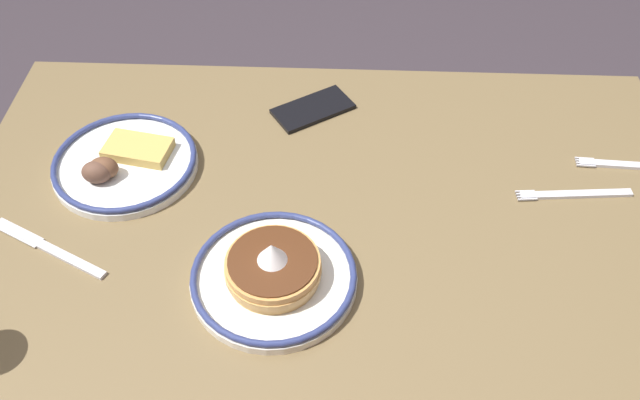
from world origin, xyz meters
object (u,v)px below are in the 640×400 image
(plate_center_pancakes, at_px, (273,274))
(butter_knife, at_px, (49,248))
(fork_far, at_px, (633,166))
(plate_near_main, at_px, (124,163))
(fork_near, at_px, (573,194))
(cell_phone, at_px, (313,109))

(plate_center_pancakes, xyz_separation_m, butter_knife, (0.35, -0.05, -0.02))
(butter_knife, bearing_deg, fork_far, -166.82)
(plate_near_main, distance_m, butter_knife, 0.19)
(plate_near_main, relative_size, fork_near, 1.27)
(plate_near_main, xyz_separation_m, plate_center_pancakes, (-0.27, 0.23, 0.01))
(plate_near_main, xyz_separation_m, cell_phone, (-0.31, -0.17, -0.01))
(plate_near_main, height_order, butter_knife, plate_near_main)
(plate_near_main, bearing_deg, fork_far, -177.30)
(butter_knife, bearing_deg, cell_phone, -138.09)
(fork_far, bearing_deg, butter_knife, 13.18)
(plate_center_pancakes, bearing_deg, cell_phone, -95.46)
(fork_near, bearing_deg, cell_phone, -24.58)
(plate_center_pancakes, relative_size, butter_knife, 1.20)
(fork_far, bearing_deg, fork_near, 32.01)
(plate_near_main, relative_size, plate_center_pancakes, 1.00)
(plate_near_main, xyz_separation_m, fork_far, (-0.86, -0.04, -0.01))
(plate_center_pancakes, relative_size, fork_far, 1.24)
(plate_near_main, distance_m, plate_center_pancakes, 0.35)
(plate_near_main, relative_size, butter_knife, 1.20)
(cell_phone, xyz_separation_m, fork_near, (-0.44, 0.20, -0.00))
(butter_knife, bearing_deg, fork_near, -169.85)
(plate_near_main, distance_m, fork_near, 0.75)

